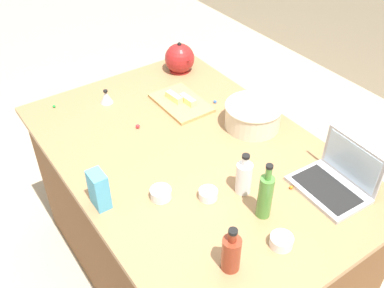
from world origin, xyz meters
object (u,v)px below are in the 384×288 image
(kettle, at_px, (180,59))
(ramekin_small, at_px, (281,241))
(cutting_board, at_px, (181,103))
(candy_bag, at_px, (99,190))
(bottle_soy, at_px, (231,253))
(ramekin_wide, at_px, (161,193))
(laptop, at_px, (336,180))
(ramekin_medium, at_px, (208,194))
(mixing_bowl_large, at_px, (252,114))
(butter_stick_left, at_px, (174,97))
(bottle_olive, at_px, (265,196))
(butter_stick_right, at_px, (188,100))
(kitchen_timer, at_px, (106,97))
(bottle_vinegar, at_px, (244,177))

(kettle, xyz_separation_m, ramekin_small, (1.33, -0.42, -0.06))
(cutting_board, relative_size, candy_bag, 1.98)
(bottle_soy, xyz_separation_m, ramekin_small, (0.03, 0.22, -0.06))
(ramekin_small, relative_size, ramekin_wide, 0.99)
(ramekin_small, bearing_deg, laptop, 103.01)
(ramekin_medium, bearing_deg, kettle, 152.60)
(bottle_soy, relative_size, ramekin_medium, 2.49)
(ramekin_medium, bearing_deg, ramekin_wide, -125.41)
(mixing_bowl_large, distance_m, butter_stick_left, 0.45)
(ramekin_wide, bearing_deg, ramekin_medium, 54.59)
(laptop, bearing_deg, bottle_olive, -99.85)
(butter_stick_right, bearing_deg, bottle_olive, -13.47)
(butter_stick_right, bearing_deg, candy_bag, -60.38)
(kettle, relative_size, ramekin_medium, 2.66)
(kitchen_timer, bearing_deg, candy_bag, -27.99)
(ramekin_medium, xyz_separation_m, candy_bag, (-0.22, -0.39, 0.06))
(bottle_olive, distance_m, kitchen_timer, 1.12)
(bottle_vinegar, distance_m, kitchen_timer, 0.97)
(candy_bag, bearing_deg, kettle, 130.09)
(bottle_vinegar, height_order, cutting_board, bottle_vinegar)
(kettle, height_order, kitchen_timer, kettle)
(kitchen_timer, bearing_deg, ramekin_medium, 1.49)
(bottle_olive, distance_m, bottle_soy, 0.29)
(bottle_soy, relative_size, butter_stick_right, 1.82)
(cutting_board, xyz_separation_m, kitchen_timer, (-0.25, -0.32, 0.03))
(ramekin_medium, bearing_deg, mixing_bowl_large, 120.58)
(mixing_bowl_large, bearing_deg, butter_stick_left, -152.31)
(kitchen_timer, bearing_deg, bottle_olive, 7.66)
(butter_stick_left, bearing_deg, ramekin_small, -10.88)
(ramekin_medium, bearing_deg, ramekin_small, 12.20)
(laptop, distance_m, kettle, 1.23)
(butter_stick_left, height_order, candy_bag, candy_bag)
(ramekin_small, height_order, candy_bag, candy_bag)
(bottle_olive, bearing_deg, bottle_vinegar, 171.92)
(laptop, bearing_deg, bottle_vinegar, -122.54)
(laptop, bearing_deg, ramekin_small, -76.99)
(bottle_soy, relative_size, kitchen_timer, 2.60)
(kitchen_timer, xyz_separation_m, candy_bag, (0.68, -0.36, 0.05))
(laptop, relative_size, bottle_vinegar, 1.62)
(butter_stick_right, bearing_deg, laptop, 10.08)
(laptop, height_order, kettle, laptop)
(bottle_olive, bearing_deg, candy_bag, -129.55)
(bottle_soy, distance_m, kettle, 1.44)
(kitchen_timer, distance_m, candy_bag, 0.78)
(mixing_bowl_large, distance_m, bottle_soy, 0.88)
(butter_stick_left, bearing_deg, cutting_board, 32.77)
(cutting_board, height_order, butter_stick_right, butter_stick_right)
(bottle_olive, distance_m, kettle, 1.23)
(mixing_bowl_large, relative_size, butter_stick_right, 2.64)
(cutting_board, distance_m, ramekin_wide, 0.71)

